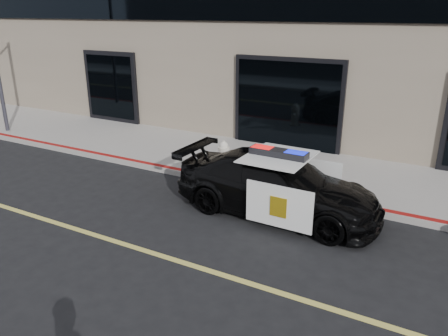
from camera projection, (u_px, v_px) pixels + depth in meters
The scene contains 4 objects.
ground at pixel (193, 266), 7.55m from camera, with size 120.00×120.00×0.00m, color black.
sidewalk_n at pixel (297, 170), 11.85m from camera, with size 60.00×3.50×0.15m, color gray.
police_car at pixel (277, 185), 9.29m from camera, with size 2.13×4.51×1.45m.
fire_hydrant at pixel (224, 157), 11.50m from camera, with size 0.37×0.51×0.81m.
Camera 1 is at (3.59, -5.46, 4.17)m, focal length 35.00 mm.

